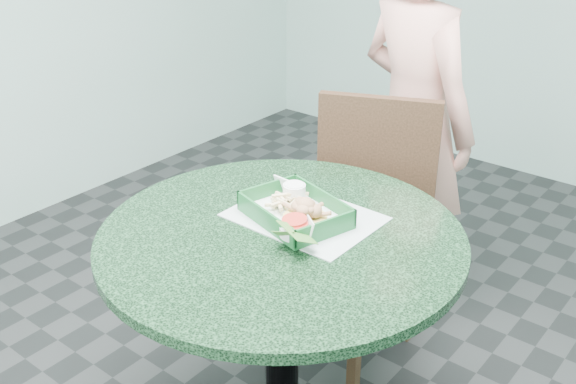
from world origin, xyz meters
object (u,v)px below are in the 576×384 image
Objects in this scene: diner_person at (414,120)px; dining_chair at (358,211)px; food_basket at (295,220)px; sauce_ramekin at (286,197)px; crab_sandwich at (310,217)px; cafe_table at (281,292)px.

dining_chair is at bearing 107.38° from diner_person.
food_basket is 0.09m from sauce_ramekin.
crab_sandwich is (0.19, -0.54, 0.27)m from dining_chair.
food_basket is (-0.02, 0.08, 0.19)m from cafe_table.
dining_chair is 0.60m from food_basket.
cafe_table is 8.20× the size of crab_sandwich.
crab_sandwich is 1.83× the size of sauce_ramekin.
crab_sandwich is (0.04, 0.07, 0.22)m from cafe_table.
dining_chair is 14.33× the size of sauce_ramekin.
sauce_ramekin is at bearing 156.86° from crab_sandwich.
dining_chair is at bearing 103.54° from cafe_table.
sauce_ramekin is (0.06, -0.49, 0.27)m from dining_chair.
sauce_ramekin reaches higher than food_basket.
diner_person reaches higher than sauce_ramekin.
cafe_table is 0.23m from crab_sandwich.
food_basket is 2.32× the size of crab_sandwich.
cafe_table is at bearing -117.41° from crab_sandwich.
diner_person is 0.90m from food_basket.
diner_person is (0.00, 0.36, 0.24)m from dining_chair.
diner_person is at bearing 94.26° from sauce_ramekin.
sauce_ramekin is at bearing 123.73° from cafe_table.
dining_chair reaches higher than cafe_table.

